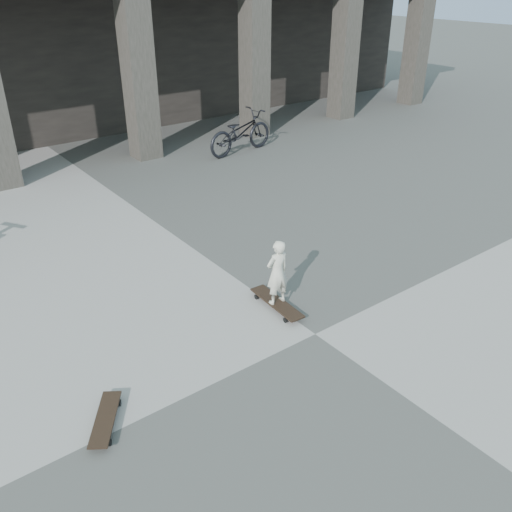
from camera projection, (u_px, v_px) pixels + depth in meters
ground at (315, 334)px, 7.36m from camera, size 90.00×90.00×0.00m
longboard at (277, 303)px, 7.89m from camera, size 0.30×1.06×0.10m
skateboard_spare at (105, 419)px, 5.86m from camera, size 0.64×0.81×0.10m
child at (277, 272)px, 7.64m from camera, size 0.37×0.25×0.99m
bicycle at (240, 132)px, 14.36m from camera, size 2.17×0.99×1.10m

